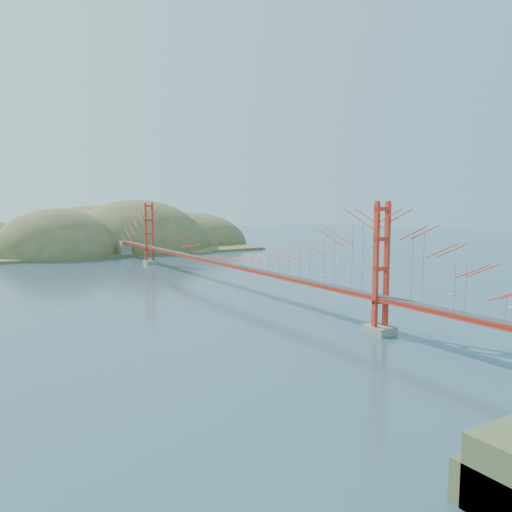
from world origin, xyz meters
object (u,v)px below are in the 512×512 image
sailboat_0 (451,294)px  sailboat_1 (307,270)px  bridge (222,236)px  sailboat_2 (455,273)px

sailboat_0 → sailboat_1: size_ratio=1.03×
bridge → sailboat_0: 30.87m
bridge → sailboat_0: bridge is taller
sailboat_0 → bridge: bearing=134.8°
sailboat_2 → bridge: bearing=167.0°
sailboat_2 → sailboat_1: sailboat_1 is taller
bridge → sailboat_0: size_ratio=126.59×
sailboat_0 → sailboat_2: sailboat_0 is taller
sailboat_1 → sailboat_0: bearing=-85.8°
bridge → sailboat_1: bearing=16.9°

